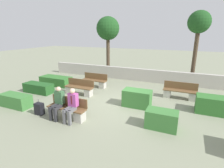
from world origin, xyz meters
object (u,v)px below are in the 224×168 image
Objects in this scene: bench_right_side at (94,82)px; person_seated_woman at (58,101)px; bench_left_side at (180,93)px; person_seated_man at (71,103)px; bench_back at (79,89)px; suitcase at (39,109)px; bench_front at (67,110)px; tree_center_left at (199,25)px; tree_leftmost at (108,29)px.

bench_right_side is 1.26× the size of person_seated_woman.
bench_left_side is 1.29× the size of person_seated_man.
person_seated_woman is at bearing -78.60° from bench_back.
suitcase is (-0.23, -4.55, -0.07)m from bench_right_side.
bench_right_side reaches higher than suitcase.
bench_left_side and bench_back have the same top height.
person_seated_woman reaches higher than bench_back.
bench_front is 1.28× the size of person_seated_man.
bench_front is 1.01× the size of bench_back.
tree_center_left is (6.14, 7.99, 3.68)m from suitcase.
tree_leftmost is (-6.11, 3.94, 3.37)m from bench_left_side.
suitcase is (-1.32, -0.24, -0.07)m from bench_front.
suitcase is (-0.15, -2.88, -0.07)m from bench_back.
bench_right_side is at bearing -169.55° from bench_left_side.
tree_leftmost is at bearing 102.93° from bench_front.
bench_right_side is (-5.31, 0.01, -0.00)m from bench_left_side.
bench_front is at bearing -68.41° from bench_right_side.
bench_right_side is 2.34× the size of suitcase.
tree_center_left is at bearing 58.11° from bench_front.
tree_center_left is (5.99, 5.10, 3.61)m from bench_back.
bench_front is 0.99× the size of bench_left_side.
tree_center_left reaches higher than suitcase.
bench_left_side is at bearing 48.87° from person_seated_man.
bench_right_side is 1.24× the size of person_seated_man.
bench_right_side is at bearing 87.04° from suitcase.
person_seated_woman is (0.75, -4.45, 0.41)m from bench_right_side.
tree_leftmost is (-0.57, 8.47, 3.44)m from suitcase.
suitcase is 9.16m from tree_leftmost.
person_seated_man is (-3.87, -4.43, 0.43)m from bench_left_side.
suitcase is 0.15× the size of tree_leftmost.
bench_front is 0.57m from person_seated_man.
tree_center_left reaches higher than person_seated_woman.
person_seated_woman is 1.10m from suitcase.
bench_front is 1.30× the size of person_seated_woman.
bench_back is 6.57m from tree_leftmost.
tree_center_left reaches higher than bench_right_side.
bench_right_side is 4.55m from suitcase.
bench_left_side is 1.04× the size of bench_right_side.
bench_left_side is (4.22, 4.29, 0.00)m from bench_front.
suitcase is at bearing -85.49° from bench_right_side.
suitcase is 10.72m from tree_center_left.
bench_back is at bearing -85.33° from bench_right_side.
tree_leftmost is at bearing 93.86° from suitcase.
tree_leftmost reaches higher than bench_left_side.
tree_leftmost is (-2.24, 8.37, 2.95)m from person_seated_man.
bench_front is at bearing -77.07° from tree_leftmost.
bench_front is 0.36× the size of tree_center_left.
bench_right_side is at bearing 107.92° from person_seated_man.
tree_center_left is at bearing 35.25° from bench_back.
bench_left_side is at bearing -32.79° from tree_leftmost.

